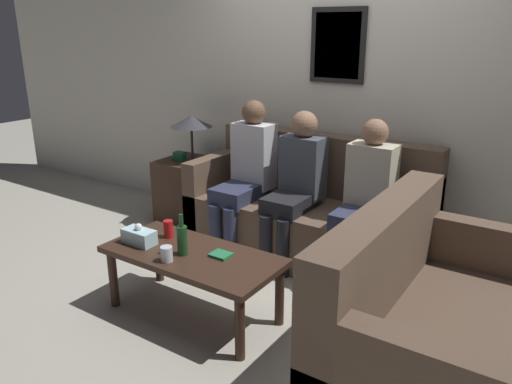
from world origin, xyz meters
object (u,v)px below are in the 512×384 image
couch_main (309,215)px  drinking_glass (167,254)px  person_middle (296,181)px  coffee_table (193,261)px  couch_side (425,334)px  person_left (246,171)px  person_right (365,196)px  wine_bottle (182,239)px  teddy_bear (324,344)px

couch_main → drinking_glass: bearing=-98.9°
drinking_glass → person_middle: bearing=81.9°
coffee_table → couch_side: bearing=3.9°
person_left → person_right: size_ratio=1.04×
wine_bottle → coffee_table: bearing=57.7°
coffee_table → person_right: size_ratio=0.97×
person_right → drinking_glass: bearing=-121.3°
wine_bottle → drinking_glass: bearing=-97.6°
coffee_table → teddy_bear: coffee_table is taller
couch_side → person_right: person_right is taller
couch_side → drinking_glass: 1.56m
wine_bottle → drinking_glass: (-0.02, -0.13, -0.06)m
coffee_table → person_right: (0.73, 1.10, 0.28)m
couch_side → coffee_table: bearing=93.9°
person_left → couch_side: bearing=-29.1°
person_middle → person_left: bearing=-179.8°
person_right → teddy_bear: size_ratio=4.39×
person_right → teddy_bear: person_right is taller
drinking_glass → person_left: bearing=102.9°
couch_side → wine_bottle: (-1.51, -0.15, 0.21)m
couch_main → person_right: bearing=-18.7°
coffee_table → wine_bottle: bearing=-122.3°
wine_bottle → teddy_bear: bearing=4.6°
couch_main → coffee_table: bearing=-97.9°
couch_main → couch_side: 1.76m
drinking_glass → person_right: person_right is taller
couch_main → person_right: (0.55, -0.19, 0.33)m
teddy_bear → wine_bottle: bearing=-175.4°
couch_main → person_middle: person_middle is taller
coffee_table → teddy_bear: (0.95, 0.03, -0.27)m
drinking_glass → person_left: size_ratio=0.08×
wine_bottle → teddy_bear: (0.98, 0.08, -0.44)m
coffee_table → drinking_glass: bearing=-105.5°
person_right → couch_main: bearing=161.3°
drinking_glass → teddy_bear: size_ratio=0.35×
drinking_glass → person_right: size_ratio=0.08×
couch_side → person_right: (-0.75, 1.00, 0.32)m
coffee_table → person_right: 1.34m
teddy_bear → couch_main: bearing=121.5°
couch_side → person_left: (-1.82, 1.01, 0.34)m
person_middle → person_right: 0.59m
couch_side → wine_bottle: couch_side is taller
couch_side → teddy_bear: bearing=97.9°
couch_main → person_right: 0.66m
teddy_bear → couch_side: bearing=7.9°
coffee_table → person_middle: size_ratio=0.97×
couch_main → wine_bottle: size_ratio=7.14×
coffee_table → person_left: size_ratio=0.94×
coffee_table → teddy_bear: 0.99m
couch_side → coffee_table: couch_side is taller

